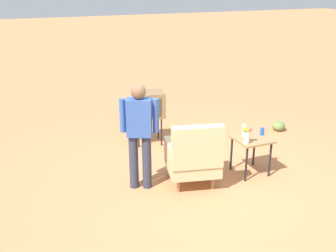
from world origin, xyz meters
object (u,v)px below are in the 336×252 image
Objects in this scene: armchair at (194,156)px; side_table at (251,143)px; bottle_short_clear at (244,130)px; soda_can_blue at (262,131)px; tv_on_stand at (148,105)px; flower_vase at (247,134)px; person_standing at (139,130)px.

side_table is (-1.05, -0.03, 0.03)m from armchair.
side_table is 0.24m from bottle_short_clear.
side_table is 3.11× the size of bottle_short_clear.
soda_can_blue is 0.32m from bottle_short_clear.
tv_on_stand is 2.00m from bottle_short_clear.
flower_vase reaches higher than soda_can_blue.
bottle_short_clear is (-0.97, -0.15, 0.22)m from armchair.
flower_vase is (-0.85, 0.12, 0.27)m from armchair.
flower_vase is at bearing 166.83° from person_standing.
bottle_short_clear reaches higher than side_table.
armchair is 1.05m from side_table.
side_table is 0.28m from soda_can_blue.
armchair is 8.69× the size of soda_can_blue.
side_table is 0.38× the size of person_standing.
person_standing is at bearing -3.74° from bottle_short_clear.
side_table is 0.34m from flower_vase.
side_table is 2.35× the size of flower_vase.
armchair reaches higher than soda_can_blue.
bottle_short_clear is at bearing -114.03° from flower_vase.
bottle_short_clear is (0.08, -0.12, 0.19)m from side_table.
person_standing is at bearing -18.78° from armchair.
flower_vase is at bearing 36.56° from side_table.
bottle_short_clear is 0.75× the size of flower_vase.
soda_can_blue is at bearing -155.05° from flower_vase.
tv_on_stand is at bearing -58.78° from side_table.
person_standing is 13.44× the size of soda_can_blue.
person_standing is at bearing 66.16° from tv_on_stand.
armchair is 1.03× the size of tv_on_stand.
soda_can_blue is (-1.28, -0.08, 0.19)m from armchair.
person_standing is 6.19× the size of flower_vase.
side_table is 5.10× the size of soda_can_blue.
side_table is 1.88m from person_standing.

